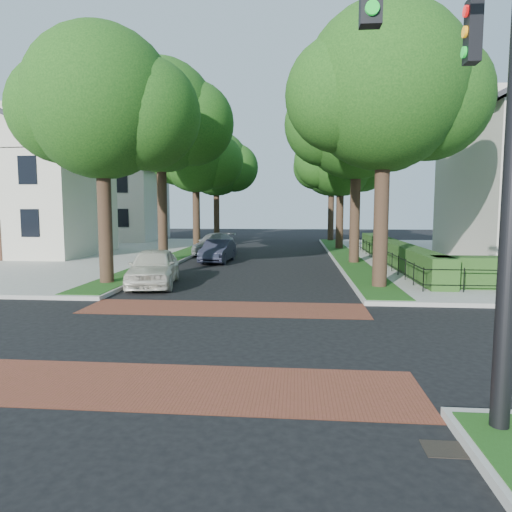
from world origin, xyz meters
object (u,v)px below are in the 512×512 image
(parked_car_front, at_px, (154,267))
(parked_car_middle, at_px, (218,251))
(parked_car_rear, at_px, (215,244))
(traffic_signal, at_px, (495,94))

(parked_car_front, relative_size, parked_car_middle, 1.11)
(parked_car_middle, relative_size, parked_car_rear, 0.84)
(parked_car_middle, bearing_deg, parked_car_front, -94.78)
(traffic_signal, bearing_deg, parked_car_rear, 108.51)
(parked_car_middle, bearing_deg, traffic_signal, -66.56)
(parked_car_front, height_order, parked_car_middle, parked_car_front)
(parked_car_middle, height_order, parked_car_rear, parked_car_rear)
(parked_car_rear, bearing_deg, traffic_signal, -62.87)
(traffic_signal, relative_size, parked_car_front, 1.76)
(traffic_signal, distance_m, parked_car_middle, 21.70)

